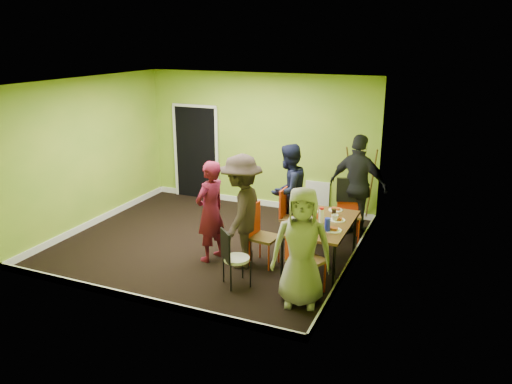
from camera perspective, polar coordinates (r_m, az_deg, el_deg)
ground at (r=8.92m, az=-5.24°, el=-5.75°), size 5.00×5.00×0.00m
room_walls at (r=8.62m, az=-5.42°, el=0.42°), size 5.04×4.54×2.82m
dining_table at (r=7.80m, az=7.48°, el=-3.79°), size 0.90×1.50×0.75m
chair_left_far at (r=8.73m, az=3.82°, el=-2.39°), size 0.41×0.40×0.97m
chair_left_near at (r=7.90m, az=0.44°, el=-4.48°), size 0.45×0.45×0.98m
chair_back_end at (r=9.06m, az=10.56°, el=-0.49°), size 0.56×0.61×1.07m
chair_front_end at (r=6.98m, az=5.34°, el=-7.22°), size 0.58×0.58×1.06m
chair_bentwood at (r=7.24m, az=-2.68°, el=-7.24°), size 0.48×0.48×0.87m
easel at (r=9.77m, az=11.84°, el=0.69°), size 0.61×0.57×1.51m
plate_near_left at (r=8.20m, az=6.32°, el=-2.22°), size 0.23×0.23×0.01m
plate_near_right at (r=7.42m, az=5.23°, el=-4.34°), size 0.22×0.22×0.01m
plate_far_back at (r=8.32m, az=9.08°, el=-2.04°), size 0.23×0.23×0.01m
plate_far_front at (r=7.26m, az=5.85°, el=-4.86°), size 0.24×0.24×0.01m
plate_wall_back at (r=7.88m, az=9.28°, el=-3.19°), size 0.25×0.25×0.01m
plate_wall_front at (r=7.47m, az=8.78°, el=-4.33°), size 0.26×0.26×0.01m
thermos at (r=7.71m, az=7.49°, el=-2.75°), size 0.07×0.07×0.22m
blue_bottle at (r=7.39m, az=8.17°, el=-3.73°), size 0.08×0.08×0.21m
orange_bottle at (r=7.89m, az=6.95°, el=-2.76°), size 0.04×0.04×0.09m
glass_mid at (r=7.99m, az=6.65°, el=-2.42°), size 0.06×0.06×0.11m
glass_back at (r=8.07m, az=8.90°, el=-2.32°), size 0.07×0.07×0.10m
glass_front at (r=7.30m, az=7.47°, el=-4.41°), size 0.07×0.07×0.11m
cup_a at (r=7.72m, az=5.96°, el=-3.16°), size 0.12×0.12×0.10m
cup_b at (r=7.84m, az=9.00°, el=-2.94°), size 0.11×0.11×0.10m
person_standing at (r=7.98m, az=-5.23°, el=-2.21°), size 0.54×0.68×1.65m
person_left_far at (r=8.90m, az=3.72°, el=0.10°), size 0.88×0.99×1.71m
person_left_near at (r=7.72m, az=-1.67°, el=-2.25°), size 0.82×1.24×1.80m
person_back_end at (r=9.10m, az=11.60°, el=0.68°), size 1.16×0.67×1.86m
person_front_end at (r=6.67m, az=5.24°, el=-6.31°), size 0.91×0.71×1.65m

